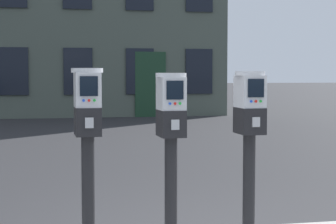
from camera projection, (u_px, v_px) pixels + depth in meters
The scene contains 3 objects.
parking_meter_near_kerb at pixel (88, 127), 3.94m from camera, with size 0.22×0.25×1.29m.
parking_meter_twin_adjacent at pixel (171, 128), 4.06m from camera, with size 0.22×0.25×1.26m.
parking_meter_end_of_row at pixel (250, 126), 4.18m from camera, with size 0.22×0.25×1.27m.
Camera 1 is at (-1.07, -4.24, 1.39)m, focal length 61.83 mm.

